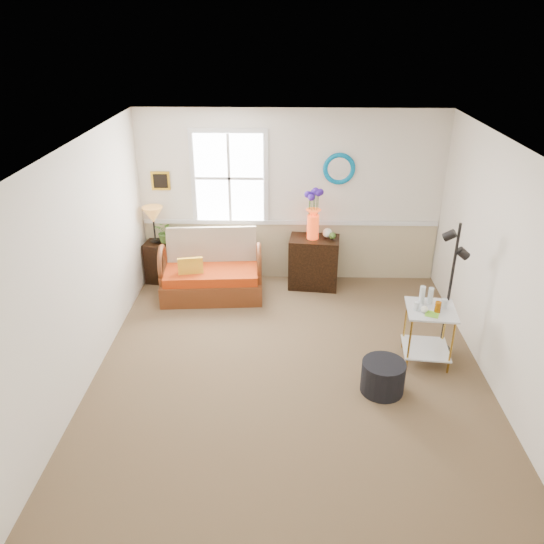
{
  "coord_description": "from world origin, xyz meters",
  "views": [
    {
      "loc": [
        -0.06,
        -5.1,
        3.74
      ],
      "look_at": [
        -0.22,
        0.48,
        1.04
      ],
      "focal_mm": 35.0,
      "sensor_mm": 36.0,
      "label": 1
    }
  ],
  "objects_px": {
    "lamp_stand": "(159,261)",
    "ottoman": "(383,377)",
    "side_table": "(427,335)",
    "loveseat": "(211,266)",
    "cabinet": "(314,262)",
    "floor_lamp": "(450,290)"
  },
  "relations": [
    {
      "from": "loveseat",
      "to": "floor_lamp",
      "type": "bearing_deg",
      "value": -28.47
    },
    {
      "from": "loveseat",
      "to": "side_table",
      "type": "height_order",
      "value": "loveseat"
    },
    {
      "from": "lamp_stand",
      "to": "side_table",
      "type": "relative_size",
      "value": 0.91
    },
    {
      "from": "lamp_stand",
      "to": "side_table",
      "type": "bearing_deg",
      "value": -29.27
    },
    {
      "from": "floor_lamp",
      "to": "ottoman",
      "type": "bearing_deg",
      "value": -113.93
    },
    {
      "from": "side_table",
      "to": "floor_lamp",
      "type": "bearing_deg",
      "value": 41.75
    },
    {
      "from": "cabinet",
      "to": "floor_lamp",
      "type": "xyz_separation_m",
      "value": [
        1.51,
        -1.7,
        0.45
      ]
    },
    {
      "from": "side_table",
      "to": "floor_lamp",
      "type": "distance_m",
      "value": 0.59
    },
    {
      "from": "side_table",
      "to": "ottoman",
      "type": "height_order",
      "value": "side_table"
    },
    {
      "from": "cabinet",
      "to": "side_table",
      "type": "height_order",
      "value": "cabinet"
    },
    {
      "from": "floor_lamp",
      "to": "lamp_stand",
      "type": "bearing_deg",
      "value": 177.12
    },
    {
      "from": "ottoman",
      "to": "lamp_stand",
      "type": "bearing_deg",
      "value": 138.98
    },
    {
      "from": "loveseat",
      "to": "cabinet",
      "type": "distance_m",
      "value": 1.55
    },
    {
      "from": "loveseat",
      "to": "side_table",
      "type": "distance_m",
      "value": 3.18
    },
    {
      "from": "floor_lamp",
      "to": "cabinet",
      "type": "bearing_deg",
      "value": 153.68
    },
    {
      "from": "side_table",
      "to": "ottoman",
      "type": "bearing_deg",
      "value": -135.2
    },
    {
      "from": "ottoman",
      "to": "loveseat",
      "type": "bearing_deg",
      "value": 134.81
    },
    {
      "from": "lamp_stand",
      "to": "floor_lamp",
      "type": "distance_m",
      "value": 4.33
    },
    {
      "from": "lamp_stand",
      "to": "ottoman",
      "type": "height_order",
      "value": "lamp_stand"
    },
    {
      "from": "lamp_stand",
      "to": "ottoman",
      "type": "bearing_deg",
      "value": -41.02
    },
    {
      "from": "lamp_stand",
      "to": "floor_lamp",
      "type": "relative_size",
      "value": 0.38
    },
    {
      "from": "loveseat",
      "to": "side_table",
      "type": "xyz_separation_m",
      "value": [
        2.76,
        -1.57,
        -0.12
      ]
    }
  ]
}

